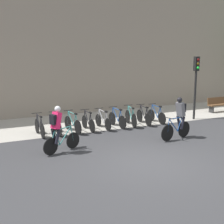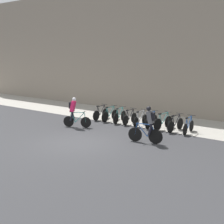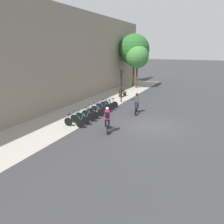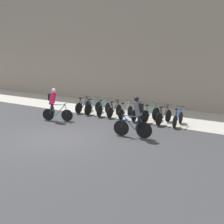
{
  "view_description": "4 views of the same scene",
  "coord_description": "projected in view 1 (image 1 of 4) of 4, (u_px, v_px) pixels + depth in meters",
  "views": [
    {
      "loc": [
        -5.29,
        -8.51,
        3.73
      ],
      "look_at": [
        0.39,
        3.74,
        1.04
      ],
      "focal_mm": 50.0,
      "sensor_mm": 36.0,
      "label": 1
    },
    {
      "loc": [
        10.0,
        -10.63,
        4.21
      ],
      "look_at": [
        -0.29,
        3.09,
        1.02
      ],
      "focal_mm": 50.0,
      "sensor_mm": 36.0,
      "label": 2
    },
    {
      "loc": [
        -14.9,
        -3.9,
        5.51
      ],
      "look_at": [
        -0.14,
        3.04,
        0.72
      ],
      "focal_mm": 35.0,
      "sensor_mm": 36.0,
      "label": 3
    },
    {
      "loc": [
        8.29,
        -8.29,
        3.54
      ],
      "look_at": [
        0.75,
        3.09,
        0.71
      ],
      "focal_mm": 45.0,
      "sensor_mm": 36.0,
      "label": 4
    }
  ],
  "objects": [
    {
      "name": "parked_bike_1",
      "position": [
        56.0,
        125.0,
        14.03
      ],
      "size": [
        0.46,
        1.68,
        0.96
      ],
      "color": "black",
      "rests_on": "ground"
    },
    {
      "name": "cyclist_pink",
      "position": [
        58.0,
        128.0,
        11.33
      ],
      "size": [
        1.57,
        0.75,
        1.76
      ],
      "color": "black",
      "rests_on": "ground"
    },
    {
      "name": "parked_bike_6",
      "position": [
        131.0,
        117.0,
        15.59
      ],
      "size": [
        0.46,
        1.7,
        0.98
      ],
      "color": "black",
      "rests_on": "ground"
    },
    {
      "name": "building_facade",
      "position": [
        65.0,
        34.0,
        17.85
      ],
      "size": [
        44.0,
        0.6,
        9.27
      ],
      "primitive_type": "cube",
      "color": "gray",
      "rests_on": "ground"
    },
    {
      "name": "parked_bike_7",
      "position": [
        144.0,
        116.0,
        15.91
      ],
      "size": [
        0.46,
        1.67,
        0.96
      ],
      "color": "black",
      "rests_on": "ground"
    },
    {
      "name": "parked_bike_5",
      "position": [
        117.0,
        119.0,
        15.28
      ],
      "size": [
        0.46,
        1.64,
        0.96
      ],
      "color": "black",
      "rests_on": "ground"
    },
    {
      "name": "parked_bike_4",
      "position": [
        103.0,
        121.0,
        14.97
      ],
      "size": [
        0.46,
        1.65,
        0.94
      ],
      "color": "black",
      "rests_on": "ground"
    },
    {
      "name": "parked_bike_2",
      "position": [
        73.0,
        124.0,
        14.34
      ],
      "size": [
        0.46,
        1.7,
        0.96
      ],
      "color": "black",
      "rests_on": "ground"
    },
    {
      "name": "traffic_light_pole",
      "position": [
        196.0,
        76.0,
        16.65
      ],
      "size": [
        0.26,
        0.3,
        3.39
      ],
      "color": "black",
      "rests_on": "ground"
    },
    {
      "name": "kerb_strip",
      "position": [
        81.0,
        122.0,
        16.49
      ],
      "size": [
        44.0,
        4.5,
        0.01
      ],
      "primitive_type": "cube",
      "color": "#A39E93",
      "rests_on": "ground"
    },
    {
      "name": "cyclist_grey",
      "position": [
        179.0,
        117.0,
        13.19
      ],
      "size": [
        1.7,
        0.56,
        1.79
      ],
      "color": "black",
      "rests_on": "ground"
    },
    {
      "name": "parked_bike_0",
      "position": [
        40.0,
        127.0,
        13.72
      ],
      "size": [
        0.46,
        1.64,
        0.96
      ],
      "color": "black",
      "rests_on": "ground"
    },
    {
      "name": "parked_bike_8",
      "position": [
        156.0,
        115.0,
        16.22
      ],
      "size": [
        0.46,
        1.58,
        0.94
      ],
      "color": "black",
      "rests_on": "ground"
    },
    {
      "name": "bench",
      "position": [
        219.0,
        104.0,
        19.08
      ],
      "size": [
        1.59,
        0.44,
        0.89
      ],
      "color": "brown",
      "rests_on": "ground"
    },
    {
      "name": "parked_bike_3",
      "position": [
        88.0,
        122.0,
        14.66
      ],
      "size": [
        0.46,
        1.58,
        0.94
      ],
      "color": "black",
      "rests_on": "ground"
    },
    {
      "name": "ground",
      "position": [
        148.0,
        163.0,
        10.48
      ],
      "size": [
        200.0,
        200.0,
        0.0
      ],
      "primitive_type": "plane",
      "color": "#333335"
    }
  ]
}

